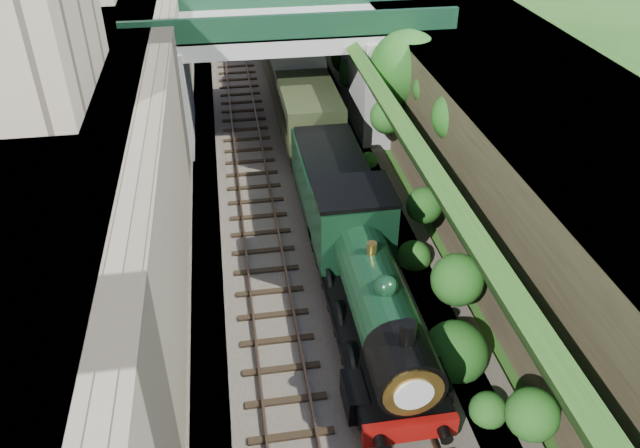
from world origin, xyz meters
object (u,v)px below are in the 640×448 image
(tree, at_px, (408,69))
(locomotive, at_px, (371,290))
(road_bridge, at_px, (296,60))
(tender, at_px, (331,187))

(tree, xyz_separation_m, locomotive, (-4.71, -12.79, -2.75))
(tree, distance_m, locomotive, 13.91)
(locomotive, bearing_deg, tree, 69.77)
(road_bridge, bearing_deg, tender, -88.42)
(tender, bearing_deg, locomotive, -90.00)
(tree, relative_size, tender, 1.10)
(locomotive, distance_m, tender, 7.37)
(road_bridge, height_order, tree, road_bridge)
(locomotive, bearing_deg, road_bridge, 90.88)
(road_bridge, xyz_separation_m, locomotive, (0.26, -16.64, -2.18))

